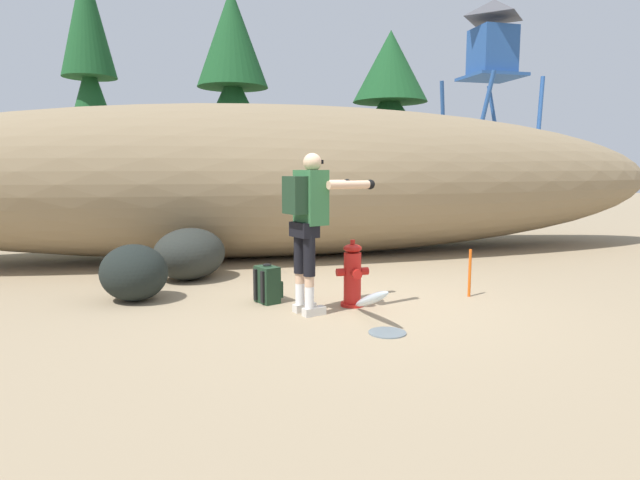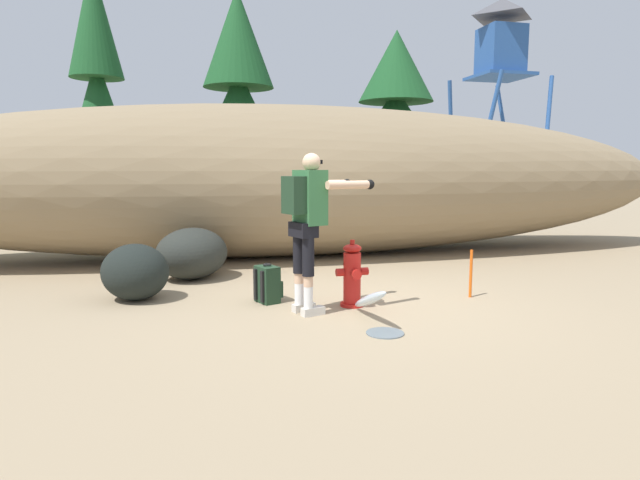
{
  "view_description": "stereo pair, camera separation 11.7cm",
  "coord_description": "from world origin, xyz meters",
  "px_view_note": "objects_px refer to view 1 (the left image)",
  "views": [
    {
      "loc": [
        -1.96,
        -5.91,
        1.59
      ],
      "look_at": [
        -0.34,
        0.22,
        0.75
      ],
      "focal_mm": 30.11,
      "sensor_mm": 36.0,
      "label": 1
    },
    {
      "loc": [
        -1.84,
        -5.93,
        1.59
      ],
      "look_at": [
        -0.34,
        0.22,
        0.75
      ],
      "focal_mm": 30.11,
      "sensor_mm": 36.0,
      "label": 2
    }
  ],
  "objects_px": {
    "spare_backpack": "(268,285)",
    "boulder_mid": "(134,273)",
    "boulder_large": "(190,254)",
    "survey_stake": "(470,273)",
    "watchtower": "(492,56)",
    "utility_worker": "(310,213)",
    "fire_hydrant": "(353,276)"
  },
  "relations": [
    {
      "from": "fire_hydrant",
      "to": "utility_worker",
      "type": "xyz_separation_m",
      "value": [
        -0.55,
        -0.18,
        0.76
      ]
    },
    {
      "from": "spare_backpack",
      "to": "boulder_mid",
      "type": "distance_m",
      "value": 1.64
    },
    {
      "from": "boulder_mid",
      "to": "fire_hydrant",
      "type": "bearing_deg",
      "value": -20.39
    },
    {
      "from": "watchtower",
      "to": "survey_stake",
      "type": "xyz_separation_m",
      "value": [
        -8.55,
        -13.36,
        -5.67
      ]
    },
    {
      "from": "spare_backpack",
      "to": "boulder_mid",
      "type": "relative_size",
      "value": 0.57
    },
    {
      "from": "fire_hydrant",
      "to": "watchtower",
      "type": "height_order",
      "value": "watchtower"
    },
    {
      "from": "spare_backpack",
      "to": "survey_stake",
      "type": "distance_m",
      "value": 2.52
    },
    {
      "from": "utility_worker",
      "to": "spare_backpack",
      "type": "relative_size",
      "value": 3.75
    },
    {
      "from": "boulder_large",
      "to": "fire_hydrant",
      "type": "bearing_deg",
      "value": -48.92
    },
    {
      "from": "utility_worker",
      "to": "spare_backpack",
      "type": "height_order",
      "value": "utility_worker"
    },
    {
      "from": "watchtower",
      "to": "utility_worker",
      "type": "bearing_deg",
      "value": -128.09
    },
    {
      "from": "spare_backpack",
      "to": "survey_stake",
      "type": "bearing_deg",
      "value": -29.99
    },
    {
      "from": "fire_hydrant",
      "to": "watchtower",
      "type": "relative_size",
      "value": 0.1
    },
    {
      "from": "utility_worker",
      "to": "watchtower",
      "type": "relative_size",
      "value": 0.22
    },
    {
      "from": "fire_hydrant",
      "to": "survey_stake",
      "type": "bearing_deg",
      "value": 2.51
    },
    {
      "from": "spare_backpack",
      "to": "fire_hydrant",
      "type": "bearing_deg",
      "value": -46.12
    },
    {
      "from": "boulder_large",
      "to": "survey_stake",
      "type": "distance_m",
      "value": 3.91
    },
    {
      "from": "boulder_large",
      "to": "watchtower",
      "type": "distance_m",
      "value": 17.39
    },
    {
      "from": "utility_worker",
      "to": "watchtower",
      "type": "height_order",
      "value": "watchtower"
    },
    {
      "from": "boulder_mid",
      "to": "watchtower",
      "type": "distance_m",
      "value": 18.62
    },
    {
      "from": "utility_worker",
      "to": "watchtower",
      "type": "bearing_deg",
      "value": 33.27
    },
    {
      "from": "utility_worker",
      "to": "survey_stake",
      "type": "relative_size",
      "value": 2.93
    },
    {
      "from": "boulder_large",
      "to": "survey_stake",
      "type": "bearing_deg",
      "value": -30.68
    },
    {
      "from": "boulder_large",
      "to": "survey_stake",
      "type": "height_order",
      "value": "boulder_large"
    },
    {
      "from": "survey_stake",
      "to": "fire_hydrant",
      "type": "bearing_deg",
      "value": -177.49
    },
    {
      "from": "fire_hydrant",
      "to": "boulder_large",
      "type": "xyz_separation_m",
      "value": [
        -1.8,
        2.06,
        0.01
      ]
    },
    {
      "from": "boulder_large",
      "to": "survey_stake",
      "type": "relative_size",
      "value": 1.9
    },
    {
      "from": "boulder_large",
      "to": "watchtower",
      "type": "relative_size",
      "value": 0.14
    },
    {
      "from": "utility_worker",
      "to": "boulder_large",
      "type": "relative_size",
      "value": 1.54
    },
    {
      "from": "boulder_large",
      "to": "watchtower",
      "type": "xyz_separation_m",
      "value": [
        11.91,
        11.36,
        5.6
      ]
    },
    {
      "from": "fire_hydrant",
      "to": "utility_worker",
      "type": "distance_m",
      "value": 0.95
    },
    {
      "from": "fire_hydrant",
      "to": "survey_stake",
      "type": "relative_size",
      "value": 1.3
    }
  ]
}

